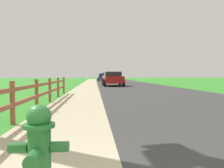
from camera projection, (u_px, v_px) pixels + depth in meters
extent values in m
plane|color=#358D2A|center=(97.00, 84.00, 25.92)|extent=(120.00, 120.00, 0.00)
cube|color=#383838|center=(125.00, 84.00, 28.19)|extent=(7.00, 66.00, 0.01)
cube|color=#BDB28D|center=(73.00, 84.00, 27.68)|extent=(6.00, 66.00, 0.01)
cube|color=#358D2A|center=(60.00, 84.00, 27.57)|extent=(5.00, 66.00, 0.00)
cylinder|color=#287233|center=(40.00, 159.00, 2.05)|extent=(0.21, 0.21, 0.65)
cylinder|color=#287233|center=(39.00, 125.00, 2.03)|extent=(0.28, 0.28, 0.03)
sphere|color=#287233|center=(39.00, 117.00, 2.03)|extent=(0.22, 0.22, 0.22)
cube|color=#22612B|center=(39.00, 109.00, 2.03)|extent=(0.04, 0.04, 0.04)
cylinder|color=#22612B|center=(18.00, 148.00, 2.03)|extent=(0.16, 0.10, 0.10)
cylinder|color=#22612B|center=(60.00, 147.00, 2.06)|extent=(0.16, 0.10, 0.10)
cylinder|color=#22612B|center=(33.00, 159.00, 1.84)|extent=(0.12, 0.20, 0.12)
cylinder|color=brown|center=(12.00, 103.00, 4.89)|extent=(0.11, 0.11, 0.96)
cylinder|color=brown|center=(37.00, 95.00, 6.93)|extent=(0.11, 0.11, 0.96)
cylinder|color=brown|center=(50.00, 90.00, 8.96)|extent=(0.11, 0.11, 0.96)
cylinder|color=brown|center=(58.00, 87.00, 11.00)|extent=(0.11, 0.11, 0.96)
cylinder|color=brown|center=(64.00, 85.00, 13.04)|extent=(0.11, 0.11, 0.96)
cube|color=brown|center=(37.00, 96.00, 6.93)|extent=(0.07, 12.27, 0.09)
cube|color=brown|center=(36.00, 85.00, 6.92)|extent=(0.07, 12.27, 0.09)
cube|color=maroon|center=(113.00, 80.00, 22.44)|extent=(1.85, 4.30, 0.66)
cube|color=#1E232B|center=(113.00, 74.00, 22.48)|extent=(1.60, 1.96, 0.45)
cylinder|color=black|center=(103.00, 82.00, 23.67)|extent=(0.23, 0.71, 0.71)
cylinder|color=black|center=(120.00, 82.00, 23.85)|extent=(0.23, 0.71, 0.71)
cylinder|color=black|center=(105.00, 83.00, 21.05)|extent=(0.23, 0.71, 0.71)
cylinder|color=black|center=(123.00, 83.00, 21.22)|extent=(0.23, 0.71, 0.71)
cube|color=white|center=(111.00, 78.00, 31.75)|extent=(2.11, 4.33, 0.70)
cube|color=#1E232B|center=(111.00, 74.00, 31.61)|extent=(1.77, 1.95, 0.57)
cylinder|color=black|center=(103.00, 80.00, 32.95)|extent=(0.25, 0.68, 0.67)
cylinder|color=black|center=(116.00, 80.00, 33.19)|extent=(0.25, 0.68, 0.67)
cylinder|color=black|center=(105.00, 81.00, 30.34)|extent=(0.25, 0.68, 0.67)
cylinder|color=black|center=(119.00, 81.00, 30.58)|extent=(0.25, 0.68, 0.67)
cube|color=navy|center=(103.00, 78.00, 41.58)|extent=(1.83, 4.29, 0.62)
cube|color=#1E232B|center=(103.00, 75.00, 41.65)|extent=(1.60, 2.27, 0.45)
cylinder|color=black|center=(98.00, 79.00, 42.83)|extent=(0.22, 0.66, 0.66)
cylinder|color=black|center=(108.00, 79.00, 42.98)|extent=(0.22, 0.66, 0.66)
cylinder|color=black|center=(99.00, 79.00, 40.19)|extent=(0.22, 0.66, 0.66)
cylinder|color=black|center=(109.00, 79.00, 40.34)|extent=(0.22, 0.66, 0.66)
cube|color=#B7BABF|center=(106.00, 77.00, 50.36)|extent=(2.02, 4.31, 0.74)
cube|color=#1E232B|center=(106.00, 74.00, 50.51)|extent=(1.67, 2.00, 0.53)
cylinder|color=black|center=(102.00, 78.00, 51.54)|extent=(0.26, 0.76, 0.74)
cylinder|color=black|center=(109.00, 78.00, 51.78)|extent=(0.26, 0.76, 0.74)
cylinder|color=black|center=(103.00, 78.00, 48.96)|extent=(0.26, 0.76, 0.74)
cylinder|color=black|center=(111.00, 78.00, 49.20)|extent=(0.26, 0.76, 0.74)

